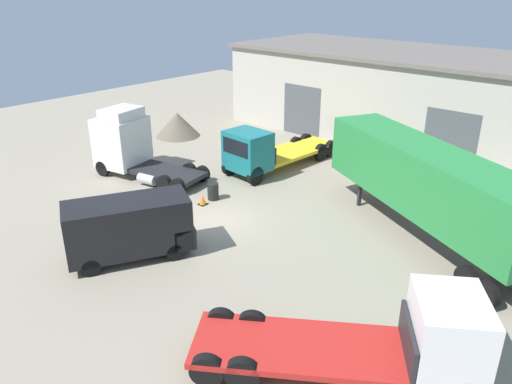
# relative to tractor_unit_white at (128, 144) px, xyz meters

# --- Properties ---
(ground_plane) EXTENTS (60.00, 60.00, 0.00)m
(ground_plane) POSITION_rel_tractor_unit_white_xyz_m (8.13, -1.12, -1.79)
(ground_plane) COLOR gray
(warehouse_building) EXTENTS (25.10, 10.40, 5.95)m
(warehouse_building) POSITION_rel_tractor_unit_white_xyz_m (8.13, 17.83, 1.19)
(warehouse_building) COLOR #B7B2A3
(warehouse_building) RESTS_ON ground_plane
(tractor_unit_white) EXTENTS (6.89, 3.76, 3.85)m
(tractor_unit_white) POSITION_rel_tractor_unit_white_xyz_m (0.00, 0.00, 0.00)
(tractor_unit_white) COLOR silver
(tractor_unit_white) RESTS_ON ground_plane
(container_trailer_green) EXTENTS (11.68, 7.70, 4.05)m
(container_trailer_green) POSITION_rel_tractor_unit_white_xyz_m (16.08, 4.00, 0.79)
(container_trailer_green) COLOR #28843D
(container_trailer_green) RESTS_ON ground_plane
(flatbed_truck_teal) EXTENTS (2.89, 8.04, 2.73)m
(flatbed_truck_teal) POSITION_rel_tractor_unit_white_xyz_m (5.67, 5.33, -0.49)
(flatbed_truck_teal) COLOR #197075
(flatbed_truck_teal) RESTS_ON ground_plane
(flatbed_truck_white) EXTENTS (8.04, 6.60, 2.70)m
(flatbed_truck_white) POSITION_rel_tractor_unit_white_xyz_m (19.30, -4.43, -0.51)
(flatbed_truck_white) COLOR silver
(flatbed_truck_white) RESTS_ON ground_plane
(delivery_van_black) EXTENTS (4.04, 5.34, 2.50)m
(delivery_van_black) POSITION_rel_tractor_unit_white_xyz_m (8.12, -5.49, -0.43)
(delivery_van_black) COLOR black
(delivery_van_black) RESTS_ON ground_plane
(gravel_pile) EXTENTS (3.18, 3.18, 1.72)m
(gravel_pile) POSITION_rel_tractor_unit_white_xyz_m (-3.76, 6.72, -0.93)
(gravel_pile) COLOR #665B4C
(gravel_pile) RESTS_ON ground_plane
(oil_drum) EXTENTS (0.58, 0.58, 0.88)m
(oil_drum) POSITION_rel_tractor_unit_white_xyz_m (6.33, 0.64, -1.35)
(oil_drum) COLOR black
(oil_drum) RESTS_ON ground_plane
(traffic_cone) EXTENTS (0.40, 0.40, 0.55)m
(traffic_cone) POSITION_rel_tractor_unit_white_xyz_m (6.42, -0.18, -1.54)
(traffic_cone) COLOR black
(traffic_cone) RESTS_ON ground_plane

